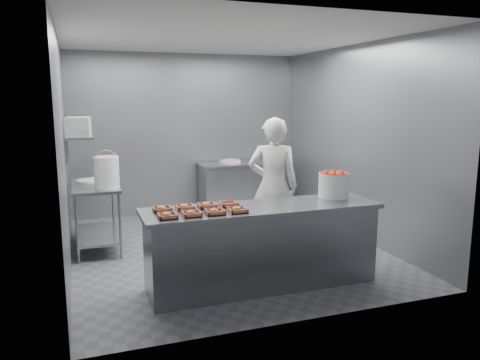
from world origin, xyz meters
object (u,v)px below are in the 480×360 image
at_px(prep_table, 96,206).
at_px(back_counter, 241,187).
at_px(tray_0, 167,215).
at_px(tray_1, 191,213).
at_px(tray_7, 228,204).
at_px(worker, 273,186).
at_px(tray_6, 207,205).
at_px(tray_4, 162,209).
at_px(appliance, 78,127).
at_px(service_counter, 262,246).
at_px(glaze_bucket, 107,172).
at_px(tray_2, 215,211).
at_px(tray_5, 185,207).
at_px(tray_3, 237,210).
at_px(strawberry_tub, 334,184).

relative_size(prep_table, back_counter, 0.80).
relative_size(tray_0, tray_1, 1.00).
bearing_deg(tray_7, worker, 43.87).
xyz_separation_m(back_counter, tray_6, (-1.48, -3.10, 0.47)).
bearing_deg(tray_4, tray_7, 0.00).
xyz_separation_m(back_counter, appliance, (-2.72, -1.57, 1.23)).
bearing_deg(tray_7, tray_0, -157.69).
bearing_deg(tray_1, tray_6, 51.03).
height_order(service_counter, tray_0, tray_0).
bearing_deg(glaze_bucket, tray_2, -62.35).
relative_size(service_counter, tray_5, 13.88).
bearing_deg(service_counter, worker, 61.11).
xyz_separation_m(service_counter, tray_6, (-0.58, 0.15, 0.47)).
distance_m(tray_0, tray_6, 0.56).
height_order(tray_3, tray_4, same).
relative_size(prep_table, tray_2, 6.40).
relative_size(back_counter, tray_3, 8.01).
bearing_deg(tray_6, glaze_bucket, 122.19).
xyz_separation_m(back_counter, tray_7, (-1.24, -3.10, 0.47)).
distance_m(tray_2, strawberry_tub, 1.57).
xyz_separation_m(prep_table, tray_4, (0.59, -1.80, 0.33)).
distance_m(tray_2, glaze_bucket, 2.01).
bearing_deg(prep_table, back_counter, 27.01).
distance_m(tray_4, appliance, 1.87).
bearing_deg(appliance, tray_0, -60.10).
distance_m(worker, appliance, 2.59).
bearing_deg(worker, tray_0, 59.73).
xyz_separation_m(service_counter, tray_0, (-1.06, -0.15, 0.47)).
xyz_separation_m(prep_table, glaze_bucket, (0.14, -0.33, 0.52)).
distance_m(worker, strawberry_tub, 0.96).
xyz_separation_m(tray_6, glaze_bucket, (-0.93, 1.47, 0.19)).
relative_size(service_counter, tray_7, 13.88).
bearing_deg(glaze_bucket, worker, -16.44).
height_order(service_counter, back_counter, same).
bearing_deg(worker, tray_6, 61.26).
distance_m(tray_2, tray_3, 0.24).
bearing_deg(worker, glaze_bucket, 7.71).
distance_m(prep_table, tray_4, 1.92).
bearing_deg(prep_table, tray_5, -65.34).
xyz_separation_m(service_counter, appliance, (-1.82, 1.68, 1.23)).
bearing_deg(tray_0, back_counter, 59.99).
bearing_deg(worker, tray_5, 56.16).
height_order(tray_2, worker, worker).
height_order(back_counter, tray_1, tray_1).
height_order(tray_5, tray_6, same).
bearing_deg(tray_3, tray_5, 148.28).
bearing_deg(back_counter, prep_table, -152.99).
bearing_deg(tray_7, prep_table, 126.03).
distance_m(prep_table, tray_6, 2.12).
xyz_separation_m(prep_table, back_counter, (2.55, 1.30, -0.14)).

